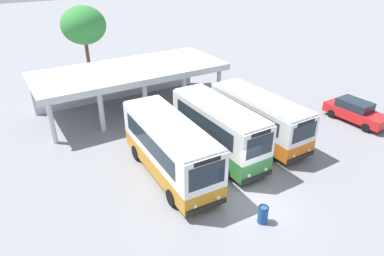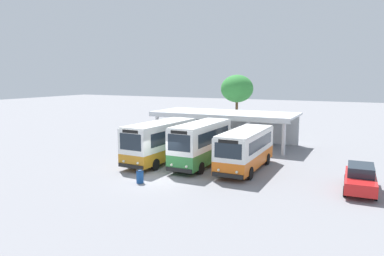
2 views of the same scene
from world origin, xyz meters
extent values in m
plane|color=gray|center=(0.00, 0.00, 0.00)|extent=(180.00, 180.00, 0.00)
cylinder|color=black|center=(-1.33, 2.04, 0.45)|extent=(0.26, 0.91, 0.90)
cylinder|color=black|center=(-3.59, 2.13, 0.45)|extent=(0.26, 0.91, 0.90)
cylinder|color=black|center=(-1.14, 6.99, 0.45)|extent=(0.26, 0.91, 0.90)
cylinder|color=black|center=(-3.39, 7.08, 0.45)|extent=(0.26, 0.91, 0.90)
cube|color=orange|center=(-2.36, 4.56, 0.86)|extent=(2.68, 8.08, 0.95)
cube|color=white|center=(-2.36, 4.56, 2.28)|extent=(2.68, 8.08, 1.89)
cube|color=white|center=(-2.36, 4.56, 3.28)|extent=(2.60, 7.84, 0.12)
cube|color=black|center=(-2.52, 0.53, 0.52)|extent=(2.24, 0.19, 0.28)
cube|color=#1E2833|center=(-2.52, 0.58, 2.33)|extent=(1.93, 0.13, 1.23)
cube|color=black|center=(-2.52, 0.58, 3.10)|extent=(1.42, 0.11, 0.24)
cube|color=#1E2833|center=(-1.19, 4.61, 2.33)|extent=(0.30, 6.39, 1.04)
cube|color=#1E2833|center=(-3.53, 4.70, 2.33)|extent=(0.30, 6.39, 1.04)
sphere|color=#EAEACC|center=(-1.87, 0.52, 0.83)|extent=(0.20, 0.20, 0.20)
sphere|color=#EAEACC|center=(-3.17, 0.57, 0.83)|extent=(0.20, 0.20, 0.20)
cylinder|color=black|center=(2.20, 2.58, 0.45)|extent=(0.22, 0.90, 0.90)
cylinder|color=black|center=(0.14, 2.59, 0.45)|extent=(0.22, 0.90, 0.90)
cylinder|color=black|center=(2.21, 7.18, 0.45)|extent=(0.22, 0.90, 0.90)
cylinder|color=black|center=(0.14, 7.18, 0.45)|extent=(0.22, 0.90, 0.90)
cube|color=#337F3D|center=(1.17, 4.88, 0.94)|extent=(2.18, 7.41, 1.11)
cube|color=white|center=(1.17, 4.88, 2.41)|extent=(2.18, 7.41, 1.84)
cube|color=white|center=(1.17, 4.88, 3.39)|extent=(2.11, 7.19, 0.12)
cube|color=black|center=(1.17, 1.15, 0.52)|extent=(2.06, 0.10, 0.28)
cube|color=#1E2833|center=(1.17, 1.19, 2.46)|extent=(1.78, 0.05, 1.20)
cube|color=black|center=(1.17, 1.19, 3.21)|extent=(1.30, 0.05, 0.24)
cube|color=#1E2833|center=(2.25, 4.98, 2.46)|extent=(0.05, 5.93, 1.01)
cube|color=#1E2833|center=(0.10, 4.98, 2.46)|extent=(0.05, 5.93, 1.01)
sphere|color=#EAEACC|center=(1.76, 1.16, 0.83)|extent=(0.20, 0.20, 0.20)
sphere|color=#EAEACC|center=(0.57, 1.16, 0.83)|extent=(0.20, 0.20, 0.20)
cylinder|color=black|center=(5.85, 2.84, 0.45)|extent=(0.23, 0.90, 0.90)
cylinder|color=black|center=(3.62, 2.82, 0.45)|extent=(0.23, 0.90, 0.90)
cylinder|color=black|center=(5.80, 7.63, 0.45)|extent=(0.23, 0.90, 0.90)
cylinder|color=black|center=(3.57, 7.61, 0.45)|extent=(0.23, 0.90, 0.90)
cube|color=orange|center=(4.71, 5.23, 0.86)|extent=(2.40, 7.74, 0.96)
cube|color=silver|center=(4.71, 5.23, 2.14)|extent=(2.40, 7.74, 1.59)
cube|color=silver|center=(4.71, 5.23, 2.99)|extent=(2.33, 7.51, 0.12)
cube|color=black|center=(4.74, 1.34, 0.52)|extent=(2.22, 0.12, 0.28)
cube|color=#1E2833|center=(4.74, 1.38, 2.19)|extent=(1.91, 0.07, 1.03)
cube|color=black|center=(4.74, 1.38, 2.81)|extent=(1.40, 0.06, 0.24)
cube|color=#1E2833|center=(5.86, 5.34, 2.19)|extent=(0.10, 6.18, 0.87)
cube|color=#1E2833|center=(3.55, 5.32, 2.19)|extent=(0.10, 6.18, 0.87)
sphere|color=#EAEACC|center=(5.39, 1.35, 0.83)|extent=(0.20, 0.20, 0.20)
sphere|color=#EAEACC|center=(4.10, 1.34, 0.83)|extent=(0.20, 0.20, 0.20)
cylinder|color=black|center=(13.59, 1.97, 0.32)|extent=(0.21, 0.65, 0.64)
cylinder|color=black|center=(11.94, 1.91, 0.32)|extent=(0.21, 0.65, 0.64)
cylinder|color=black|center=(13.48, 4.80, 0.32)|extent=(0.21, 0.65, 0.64)
cylinder|color=black|center=(11.82, 4.74, 0.32)|extent=(0.21, 0.65, 0.64)
cube|color=red|center=(12.71, 3.36, 0.67)|extent=(1.94, 4.63, 0.70)
cube|color=#1E2833|center=(12.70, 3.58, 1.32)|extent=(1.59, 2.43, 0.60)
cylinder|color=silver|center=(-7.21, 11.79, 1.60)|extent=(0.36, 0.36, 3.20)
cylinder|color=silver|center=(-3.87, 11.79, 1.60)|extent=(0.36, 0.36, 3.20)
cylinder|color=silver|center=(-0.53, 11.79, 1.60)|extent=(0.36, 0.36, 3.20)
cylinder|color=silver|center=(2.81, 11.79, 1.60)|extent=(0.36, 0.36, 3.20)
cylinder|color=silver|center=(6.16, 11.79, 1.60)|extent=(0.36, 0.36, 3.20)
cube|color=silver|center=(-0.53, 17.13, 1.60)|extent=(14.17, 0.20, 3.20)
cube|color=silver|center=(-0.53, 14.36, 3.30)|extent=(14.67, 6.24, 0.20)
cube|color=silver|center=(-0.53, 11.29, 3.06)|extent=(14.67, 0.10, 0.28)
cylinder|color=slate|center=(-0.67, 13.59, 0.22)|extent=(0.03, 0.03, 0.44)
cylinder|color=slate|center=(-1.02, 13.58, 0.22)|extent=(0.03, 0.03, 0.44)
cylinder|color=slate|center=(-0.68, 13.94, 0.22)|extent=(0.03, 0.03, 0.44)
cylinder|color=slate|center=(-1.04, 13.93, 0.22)|extent=(0.03, 0.03, 0.44)
cube|color=#1E4CB2|center=(-0.85, 13.76, 0.46)|extent=(0.45, 0.45, 0.04)
cube|color=#1E4CB2|center=(-0.86, 13.96, 0.66)|extent=(0.44, 0.05, 0.40)
cylinder|color=slate|center=(-0.04, 13.52, 0.22)|extent=(0.03, 0.03, 0.44)
cylinder|color=slate|center=(-0.39, 13.51, 0.22)|extent=(0.03, 0.03, 0.44)
cylinder|color=slate|center=(-0.05, 13.87, 0.22)|extent=(0.03, 0.03, 0.44)
cylinder|color=slate|center=(-0.40, 13.86, 0.22)|extent=(0.03, 0.03, 0.44)
cube|color=#1E4CB2|center=(-0.22, 13.69, 0.46)|extent=(0.45, 0.45, 0.04)
cube|color=#1E4CB2|center=(-0.23, 13.89, 0.66)|extent=(0.44, 0.05, 0.40)
cylinder|color=slate|center=(0.59, 13.60, 0.22)|extent=(0.03, 0.03, 0.44)
cylinder|color=slate|center=(0.24, 13.58, 0.22)|extent=(0.03, 0.03, 0.44)
cylinder|color=slate|center=(0.58, 13.95, 0.22)|extent=(0.03, 0.03, 0.44)
cylinder|color=slate|center=(0.23, 13.94, 0.22)|extent=(0.03, 0.03, 0.44)
cube|color=#1E4CB2|center=(0.41, 13.77, 0.46)|extent=(0.45, 0.45, 0.04)
cube|color=#1E4CB2|center=(0.40, 13.97, 0.66)|extent=(0.44, 0.05, 0.40)
cylinder|color=slate|center=(1.22, 13.56, 0.22)|extent=(0.03, 0.03, 0.44)
cylinder|color=slate|center=(0.87, 13.55, 0.22)|extent=(0.03, 0.03, 0.44)
cylinder|color=slate|center=(1.21, 13.92, 0.22)|extent=(0.03, 0.03, 0.44)
cylinder|color=slate|center=(0.86, 13.90, 0.22)|extent=(0.03, 0.03, 0.44)
cube|color=#1E4CB2|center=(1.04, 13.73, 0.46)|extent=(0.45, 0.45, 0.04)
cube|color=#1E4CB2|center=(1.03, 13.93, 0.66)|extent=(0.44, 0.05, 0.40)
cylinder|color=brown|center=(-1.77, 21.61, 2.06)|extent=(0.32, 0.32, 4.12)
ellipsoid|color=#338438|center=(-1.77, 21.61, 5.60)|extent=(3.95, 3.95, 3.36)
cylinder|color=#19478C|center=(-0.51, -1.20, 0.42)|extent=(0.48, 0.48, 0.85)
torus|color=black|center=(-0.51, -1.20, 0.87)|extent=(0.49, 0.49, 0.06)
camera|label=1|loc=(-9.84, -10.07, 11.44)|focal=32.09mm
camera|label=2|loc=(12.97, -20.59, 7.04)|focal=33.75mm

